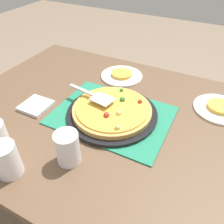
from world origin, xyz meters
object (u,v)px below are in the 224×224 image
(plate_far_right, at_px, (219,109))
(cup_near, at_px, (6,160))
(served_slice_right, at_px, (220,107))
(pizza_pan, at_px, (112,113))
(pizza_server, at_px, (94,95))
(plate_near_left, at_px, (122,76))
(napkin_stack, at_px, (36,106))
(pizza, at_px, (112,110))
(cup_far, at_px, (68,148))
(served_slice_left, at_px, (122,74))

(plate_far_right, xyz_separation_m, cup_near, (-0.56, -0.65, 0.06))
(plate_far_right, height_order, served_slice_right, served_slice_right)
(plate_far_right, xyz_separation_m, served_slice_right, (0.00, 0.00, 0.01))
(pizza_pan, bearing_deg, plate_far_right, 32.08)
(pizza_server, bearing_deg, pizza_pan, -9.14)
(plate_near_left, relative_size, pizza_server, 0.94)
(served_slice_right, height_order, cup_near, cup_near)
(pizza_pan, distance_m, cup_near, 0.44)
(plate_near_left, height_order, napkin_stack, napkin_stack)
(plate_far_right, bearing_deg, pizza_server, -154.67)
(cup_near, xyz_separation_m, pizza_server, (0.06, 0.42, 0.01))
(pizza_pan, bearing_deg, pizza, 9.73)
(plate_far_right, distance_m, napkin_stack, 0.81)
(plate_far_right, xyz_separation_m, cup_far, (-0.42, -0.53, 0.06))
(cup_near, bearing_deg, plate_far_right, 49.44)
(plate_near_left, xyz_separation_m, napkin_stack, (-0.22, -0.41, 0.00))
(cup_far, bearing_deg, cup_near, -137.73)
(cup_near, bearing_deg, pizza_server, 81.29)
(served_slice_left, bearing_deg, plate_far_right, -7.20)
(pizza_pan, xyz_separation_m, pizza, (0.00, 0.00, 0.02))
(plate_near_left, distance_m, plate_far_right, 0.51)
(served_slice_left, bearing_deg, plate_near_left, 0.00)
(pizza_server, bearing_deg, cup_far, -75.50)
(plate_near_left, distance_m, napkin_stack, 0.47)
(napkin_stack, bearing_deg, cup_far, -29.86)
(cup_far, bearing_deg, napkin_stack, 150.14)
(plate_near_left, bearing_deg, served_slice_left, 0.00)
(pizza, distance_m, plate_far_right, 0.47)
(pizza_pan, xyz_separation_m, plate_far_right, (0.40, 0.25, -0.01))
(cup_near, xyz_separation_m, cup_far, (0.14, 0.13, 0.00))
(plate_near_left, xyz_separation_m, cup_near, (-0.06, -0.72, 0.06))
(served_slice_right, distance_m, napkin_stack, 0.81)
(napkin_stack, bearing_deg, served_slice_left, 61.62)
(served_slice_right, height_order, napkin_stack, served_slice_right)
(cup_near, height_order, napkin_stack, cup_near)
(pizza_pan, xyz_separation_m, cup_far, (-0.02, -0.28, 0.05))
(pizza, bearing_deg, cup_far, -94.41)
(cup_far, bearing_deg, plate_far_right, 51.44)
(napkin_stack, bearing_deg, pizza, 17.17)
(pizza_pan, bearing_deg, plate_near_left, 108.19)
(pizza_pan, xyz_separation_m, napkin_stack, (-0.33, -0.10, -0.01))
(cup_near, bearing_deg, served_slice_left, 85.39)
(pizza, bearing_deg, plate_near_left, 108.25)
(served_slice_left, relative_size, napkin_stack, 0.92)
(plate_near_left, bearing_deg, pizza_pan, -71.81)
(plate_far_right, xyz_separation_m, pizza_server, (-0.50, -0.23, 0.06))
(pizza, bearing_deg, pizza_server, 170.92)
(served_slice_left, distance_m, napkin_stack, 0.47)
(napkin_stack, bearing_deg, plate_near_left, 61.62)
(plate_far_right, relative_size, pizza_server, 0.94)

